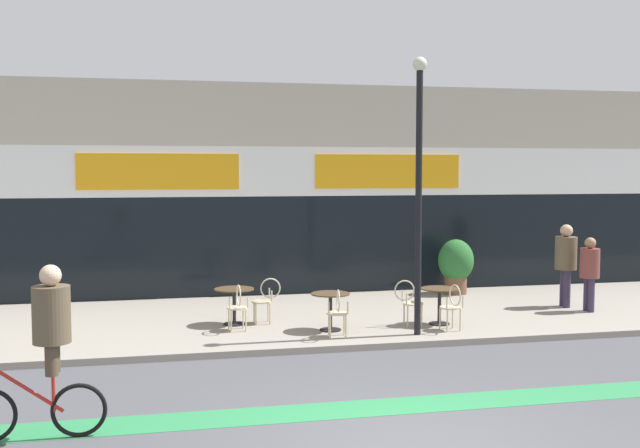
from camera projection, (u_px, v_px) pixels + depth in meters
name	position (u px, v px, depth m)	size (l,w,h in m)	color
ground_plane	(416.00, 448.00, 8.54)	(120.00, 120.00, 0.00)	#4C4C51
sidewalk_slab	(299.00, 319.00, 15.59)	(40.00, 5.50, 0.12)	gray
storefront_facade	(266.00, 190.00, 20.00)	(40.00, 4.06, 5.24)	#B2A899
bike_lane_stripe	(379.00, 407.00, 9.97)	(36.00, 0.70, 0.01)	#2D844C
bistro_table_0	(234.00, 298.00, 14.69)	(0.78, 0.78, 0.72)	black
bistro_table_1	(330.00, 304.00, 14.15)	(0.74, 0.74, 0.71)	black
bistro_table_2	(439.00, 298.00, 14.70)	(0.74, 0.74, 0.72)	black
cafe_chair_0_near	(238.00, 304.00, 14.08)	(0.43, 0.59, 0.90)	beige
cafe_chair_0_side	(266.00, 297.00, 14.82)	(0.58, 0.40, 0.90)	beige
cafe_chair_1_near	(338.00, 310.00, 13.53)	(0.45, 0.60, 0.90)	beige
cafe_chair_2_near	(452.00, 304.00, 14.10)	(0.45, 0.60, 0.90)	beige
cafe_chair_2_side	(409.00, 299.00, 14.58)	(0.59, 0.43, 0.90)	beige
planter_pot	(456.00, 264.00, 18.30)	(0.87, 0.87, 1.34)	brown
lamp_post	(419.00, 176.00, 13.62)	(0.26, 0.26, 5.08)	black
cyclist_0	(47.00, 337.00, 8.72)	(1.66, 0.48, 2.07)	black
pedestrian_near_end	(566.00, 258.00, 16.55)	(0.54, 0.54, 1.84)	#382D47
pedestrian_far_end	(590.00, 268.00, 16.01)	(0.42, 0.42, 1.60)	#382D47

